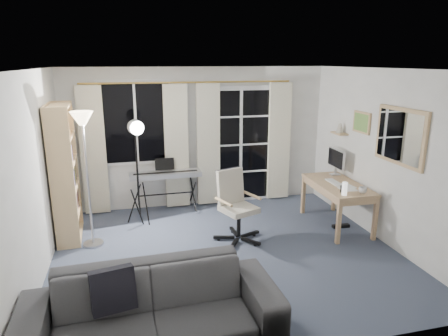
# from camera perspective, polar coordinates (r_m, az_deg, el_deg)

# --- Properties ---
(floor) EXTENTS (4.50, 4.00, 0.02)m
(floor) POSITION_cam_1_polar(r_m,az_deg,el_deg) (5.49, 0.34, -12.08)
(floor) COLOR #3D4559
(floor) RESTS_ON ground
(window) EXTENTS (1.20, 0.08, 1.40)m
(window) POSITION_cam_1_polar(r_m,az_deg,el_deg) (6.78, -12.50, 6.30)
(window) COLOR white
(window) RESTS_ON floor
(french_door) EXTENTS (1.32, 0.09, 2.11)m
(french_door) POSITION_cam_1_polar(r_m,az_deg,el_deg) (7.13, 2.34, 3.20)
(french_door) COLOR white
(french_door) RESTS_ON floor
(curtains) EXTENTS (3.60, 0.07, 2.13)m
(curtains) POSITION_cam_1_polar(r_m,az_deg,el_deg) (6.84, -4.62, 3.23)
(curtains) COLOR gold
(curtains) RESTS_ON floor
(bookshelf) EXTENTS (0.36, 0.91, 1.93)m
(bookshelf) POSITION_cam_1_polar(r_m,az_deg,el_deg) (6.05, -22.11, -1.16)
(bookshelf) COLOR tan
(bookshelf) RESTS_ON floor
(torchiere_lamp) EXTENTS (0.39, 0.39, 1.87)m
(torchiere_lamp) POSITION_cam_1_polar(r_m,az_deg,el_deg) (5.53, -19.39, 3.89)
(torchiere_lamp) COLOR #B2B2B7
(torchiere_lamp) RESTS_ON floor
(keyboard_piano) EXTENTS (1.19, 0.58, 0.86)m
(keyboard_piano) POSITION_cam_1_polar(r_m,az_deg,el_deg) (6.71, -8.35, -1.02)
(keyboard_piano) COLOR black
(keyboard_piano) RESTS_ON floor
(studio_light) EXTENTS (0.36, 0.37, 1.69)m
(studio_light) POSITION_cam_1_polar(r_m,az_deg,el_deg) (6.07, -12.42, 3.93)
(studio_light) COLOR black
(studio_light) RESTS_ON floor
(office_chair) EXTENTS (0.70, 0.68, 1.01)m
(office_chair) POSITION_cam_1_polar(r_m,az_deg,el_deg) (5.69, 1.44, -4.43)
(office_chair) COLOR black
(office_chair) RESTS_ON floor
(desk) EXTENTS (0.66, 1.29, 0.68)m
(desk) POSITION_cam_1_polar(r_m,az_deg,el_deg) (6.35, 15.92, -2.86)
(desk) COLOR #A38254
(desk) RESTS_ON floor
(monitor) EXTENTS (0.17, 0.49, 0.43)m
(monitor) POSITION_cam_1_polar(r_m,az_deg,el_deg) (6.73, 15.73, 1.20)
(monitor) COLOR silver
(monitor) RESTS_ON desk
(desk_clutter) EXTENTS (0.41, 0.78, 0.87)m
(desk_clutter) POSITION_cam_1_polar(r_m,az_deg,el_deg) (6.16, 16.37, -4.07)
(desk_clutter) COLOR white
(desk_clutter) RESTS_ON desk
(mug) EXTENTS (0.11, 0.09, 0.11)m
(mug) POSITION_cam_1_polar(r_m,az_deg,el_deg) (5.96, 19.20, -2.91)
(mug) COLOR silver
(mug) RESTS_ON desk
(wall_mirror) EXTENTS (0.04, 0.94, 0.74)m
(wall_mirror) POSITION_cam_1_polar(r_m,az_deg,el_deg) (5.64, 23.85, 4.14)
(wall_mirror) COLOR tan
(wall_mirror) RESTS_ON floor
(framed_print) EXTENTS (0.03, 0.42, 0.32)m
(framed_print) POSITION_cam_1_polar(r_m,az_deg,el_deg) (6.36, 19.07, 6.18)
(framed_print) COLOR tan
(framed_print) RESTS_ON floor
(wall_shelf) EXTENTS (0.16, 0.30, 0.18)m
(wall_shelf) POSITION_cam_1_polar(r_m,az_deg,el_deg) (6.77, 16.18, 5.26)
(wall_shelf) COLOR tan
(wall_shelf) RESTS_ON floor
(sofa) EXTENTS (2.31, 0.75, 0.90)m
(sofa) POSITION_cam_1_polar(r_m,az_deg,el_deg) (3.79, -10.30, -17.90)
(sofa) COLOR #323235
(sofa) RESTS_ON floor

